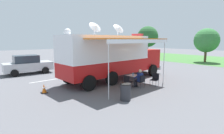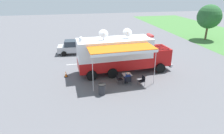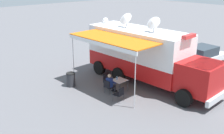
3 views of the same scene
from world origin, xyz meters
TOP-DOWN VIEW (x-y plane):
  - ground_plane at (0.00, 0.00)m, footprint 100.00×100.00m
  - lot_stripe at (-3.27, -2.42)m, footprint 0.34×4.80m
  - command_truck at (-0.00, 0.75)m, footprint 5.20×9.59m
  - folding_table at (2.28, 0.67)m, footprint 0.84×0.84m
  - water_bottle at (2.35, 0.52)m, footprint 0.07×0.07m
  - folding_chair_at_table at (3.08, 0.54)m, footprint 0.50×0.50m
  - folding_chair_beside_table at (2.54, -0.18)m, footprint 0.50×0.50m
  - folding_chair_spare_by_truck at (3.28, 1.78)m, footprint 0.58×0.58m
  - seated_responder at (2.89, 0.53)m, footprint 0.67×0.57m
  - trash_bin at (4.14, -1.96)m, footprint 0.57×0.57m
  - traffic_cone at (0.05, -4.82)m, footprint 0.36×0.36m
  - car_behind_truck at (-7.17, -3.76)m, footprint 2.24×4.31m
  - car_far_corner at (-5.35, 1.77)m, footprint 4.30×2.21m
  - tree_far_left at (-10.36, 17.98)m, footprint 3.79×3.79m

SIDE VIEW (x-z plane):
  - ground_plane at x=0.00m, z-range 0.00..0.00m
  - lot_stripe at x=-3.27m, z-range 0.00..0.01m
  - traffic_cone at x=0.05m, z-range -0.01..0.57m
  - trash_bin at x=4.14m, z-range 0.00..0.91m
  - folding_chair_at_table at x=3.08m, z-range 0.08..0.95m
  - folding_chair_beside_table at x=2.54m, z-range 0.08..0.95m
  - folding_chair_spare_by_truck at x=3.28m, z-range 0.08..0.95m
  - seated_responder at x=2.89m, z-range 0.03..1.28m
  - folding_table at x=2.28m, z-range 0.31..1.04m
  - water_bottle at x=2.35m, z-range 0.72..0.95m
  - car_behind_truck at x=-7.17m, z-range 0.00..1.76m
  - car_far_corner at x=-5.35m, z-range 0.00..1.76m
  - command_truck at x=0.00m, z-range -0.32..4.21m
  - tree_far_left at x=-10.36m, z-range 0.91..6.54m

